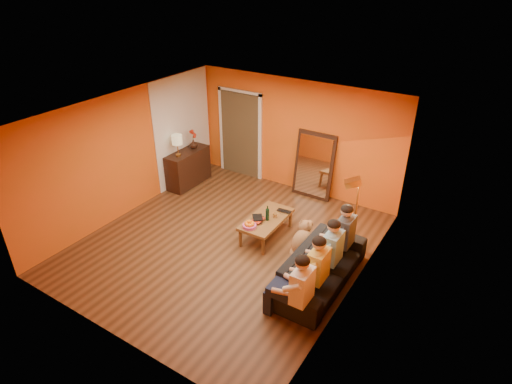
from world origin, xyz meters
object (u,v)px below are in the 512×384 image
Objects in this scene: sofa at (321,267)px; wine_bottle at (267,213)px; person_far_left at (302,291)px; floor_lamp at (355,216)px; sideboard at (188,168)px; mirror_frame at (314,165)px; coffee_table at (266,227)px; tumbler at (275,215)px; dog at (303,241)px; vase at (193,144)px; person_far_right at (345,236)px; table_lamp at (177,146)px; laptop at (283,212)px; person_mid_left at (318,270)px; person_mid_right at (332,252)px.

wine_bottle is at bearing 65.92° from sofa.
floor_lamp is at bearing 90.79° from person_far_left.
mirror_frame is at bearing 21.16° from sideboard.
wine_bottle is (0.05, -0.05, 0.37)m from coffee_table.
wine_bottle is at bearing -89.56° from mirror_frame.
tumbler is at bearing 44.02° from coffee_table.
wine_bottle is at bearing 133.63° from person_far_left.
dog is 3.57× the size of vase.
floor_lamp reaches higher than person_far_right.
floor_lamp is 1.53m from tumbler.
floor_lamp is (4.34, -0.14, -0.39)m from table_lamp.
person_far_right reaches higher than sofa.
person_far_left is 1.65m from person_far_right.
dog is 1.64m from person_far_left.
wine_bottle is 0.44m from laptop.
sofa is 6.90× the size of wine_bottle.
person_mid_left is (0.03, -1.64, -0.11)m from floor_lamp.
tumbler reaches higher than laptop.
sideboard is at bearing 167.43° from person_far_right.
sofa is at bearing -30.73° from tumbler.
mirror_frame is 3.05m from person_mid_right.
person_far_right is at bearing -12.57° from sideboard.
mirror_frame reaches higher than person_mid_left.
mirror_frame is 7.42× the size of vase.
table_lamp is 4.57m from person_mid_right.
vase is at bearing 155.78° from coffee_table.
coffee_table is 3.09m from vase.
table_lamp is at bearing 157.90° from person_mid_left.
person_mid_right is at bearing 90.00° from person_far_left.
person_mid_left is at bearing -25.40° from sideboard.
coffee_table is at bearing -23.24° from vase.
floor_lamp reaches higher than table_lamp.
floor_lamp is (0.10, 1.19, 0.41)m from sofa.
mirror_frame is 1.25× the size of person_far_right.
person_mid_left is at bearing -28.01° from vase.
dog is at bearing 51.35° from sofa.
table_lamp reaches higher than dog.
laptop is (0.15, -1.66, -0.33)m from mirror_frame.
dog is 0.60× the size of person_far_left.
wine_bottle is (0.02, -2.06, -0.18)m from mirror_frame.
person_mid_left is 1.10m from person_far_right.
person_mid_right is 0.55m from person_far_right.
floor_lamp reaches higher than dog.
wine_bottle is (-1.53, -0.55, -0.14)m from floor_lamp.
mirror_frame reaches higher than laptop.
table_lamp is 2.99m from tumbler.
table_lamp is at bearing 170.20° from laptop.
tumbler is at bearing -87.41° from mirror_frame.
wine_bottle reaches higher than tumbler.
wine_bottle is at bearing 160.92° from person_mid_right.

